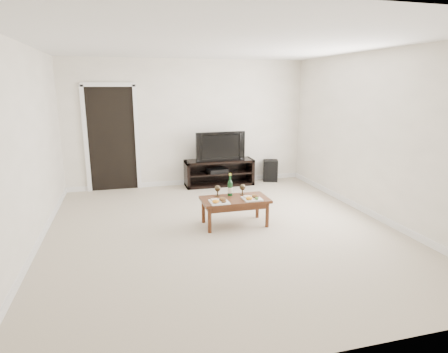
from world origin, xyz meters
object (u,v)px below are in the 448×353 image
television (219,146)px  coffee_table (235,212)px  media_console (219,173)px  subwoofer (270,170)px

television → coffee_table: (-0.35, -2.33, -0.64)m
television → coffee_table: size_ratio=1.04×
media_console → subwoofer: (1.20, 0.08, -0.04)m
subwoofer → coffee_table: subwoofer is taller
television → subwoofer: size_ratio=2.25×
subwoofer → coffee_table: size_ratio=0.46×
media_console → subwoofer: media_console is taller
media_console → coffee_table: (-0.35, -2.33, -0.07)m
television → media_console: bearing=176.9°
television → subwoofer: television is taller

